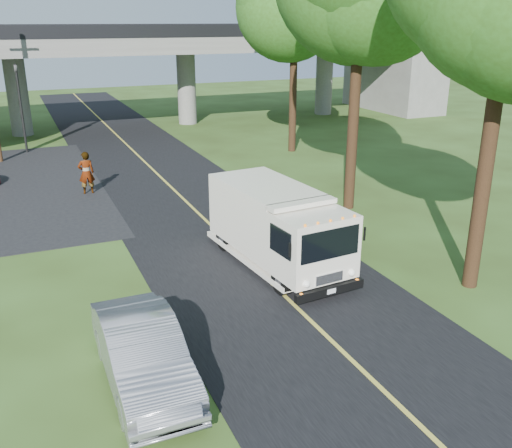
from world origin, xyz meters
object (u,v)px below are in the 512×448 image
silver_sedan (143,354)px  pedestrian (86,173)px  traffic_signal (20,99)px  tree_right_far (299,7)px  step_van (277,225)px

silver_sedan → pedestrian: (0.89, 15.59, 0.24)m
traffic_signal → silver_sedan: bearing=-87.1°
traffic_signal → tree_right_far: size_ratio=0.47×
step_van → pedestrian: bearing=107.3°
tree_right_far → silver_sedan: size_ratio=2.41×
pedestrian → step_van: bearing=112.0°
tree_right_far → pedestrian: bearing=-161.9°
step_van → silver_sedan: (-5.45, -4.74, -0.65)m
tree_right_far → silver_sedan: (-13.90, -19.84, -7.55)m
traffic_signal → silver_sedan: size_ratio=1.14×
step_van → traffic_signal: bearing=102.2°
tree_right_far → pedestrian: (-13.01, -4.25, -7.31)m
tree_right_far → step_van: size_ratio=1.73×
traffic_signal → tree_right_far: tree_right_far is taller
silver_sedan → pedestrian: size_ratio=2.31×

